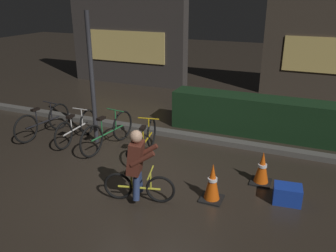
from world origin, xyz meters
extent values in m
plane|color=#2D261E|center=(0.00, 0.00, 0.00)|extent=(40.00, 40.00, 0.00)
cube|color=#56544F|center=(0.00, 2.20, 0.06)|extent=(12.00, 0.24, 0.12)
cube|color=black|center=(1.80, 3.10, 0.46)|extent=(4.80, 0.70, 0.92)
cube|color=#383330|center=(-3.87, 6.50, 2.28)|extent=(4.49, 0.50, 4.57)
cube|color=#F2D172|center=(-3.87, 6.23, 1.40)|extent=(3.14, 0.04, 1.10)
cube|color=#F2D172|center=(3.13, 6.93, 1.40)|extent=(3.10, 0.04, 1.10)
cylinder|color=#2D2D33|center=(-1.84, 1.20, 1.44)|extent=(0.10, 0.10, 2.89)
torus|color=black|center=(-3.15, 1.53, 0.33)|extent=(0.12, 0.66, 0.66)
torus|color=black|center=(-3.27, 0.55, 0.33)|extent=(0.12, 0.66, 0.66)
cylinder|color=black|center=(-3.21, 1.04, 0.33)|extent=(0.16, 0.99, 0.04)
cylinder|color=black|center=(-3.23, 0.87, 0.52)|extent=(0.03, 0.03, 0.37)
cube|color=black|center=(-3.23, 0.87, 0.70)|extent=(0.12, 0.21, 0.05)
cylinder|color=black|center=(-3.17, 1.31, 0.54)|extent=(0.03, 0.03, 0.42)
cylinder|color=black|center=(-3.17, 1.31, 0.75)|extent=(0.46, 0.08, 0.02)
torus|color=black|center=(-2.28, 1.51, 0.31)|extent=(0.06, 0.62, 0.62)
torus|color=black|center=(-2.26, 0.59, 0.31)|extent=(0.06, 0.62, 0.62)
cylinder|color=silver|center=(-2.27, 1.05, 0.31)|extent=(0.06, 0.92, 0.04)
cylinder|color=silver|center=(-2.27, 0.89, 0.48)|extent=(0.03, 0.03, 0.35)
cube|color=black|center=(-2.27, 0.89, 0.65)|extent=(0.10, 0.20, 0.05)
cylinder|color=silver|center=(-2.28, 1.31, 0.50)|extent=(0.03, 0.03, 0.39)
cylinder|color=silver|center=(-2.28, 1.31, 0.70)|extent=(0.46, 0.04, 0.02)
torus|color=black|center=(-1.34, 1.54, 0.35)|extent=(0.13, 0.70, 0.70)
torus|color=black|center=(-1.47, 0.50, 0.35)|extent=(0.13, 0.70, 0.70)
cylinder|color=#236B38|center=(-1.41, 1.02, 0.35)|extent=(0.17, 1.04, 0.04)
cylinder|color=#236B38|center=(-1.43, 0.84, 0.55)|extent=(0.03, 0.03, 0.39)
cube|color=black|center=(-1.43, 0.84, 0.74)|extent=(0.12, 0.21, 0.05)
cylinder|color=#236B38|center=(-1.37, 1.31, 0.57)|extent=(0.03, 0.03, 0.44)
cylinder|color=#236B38|center=(-1.37, 1.31, 0.79)|extent=(0.46, 0.08, 0.02)
torus|color=black|center=(-0.56, 1.46, 0.33)|extent=(0.16, 0.65, 0.65)
torus|color=black|center=(-0.38, 0.50, 0.33)|extent=(0.16, 0.65, 0.65)
cylinder|color=gold|center=(-0.47, 0.98, 0.33)|extent=(0.21, 0.96, 0.04)
cylinder|color=gold|center=(-0.44, 0.81, 0.51)|extent=(0.03, 0.03, 0.36)
cube|color=black|center=(-0.44, 0.81, 0.69)|extent=(0.13, 0.21, 0.05)
cylinder|color=gold|center=(-0.52, 1.24, 0.53)|extent=(0.03, 0.03, 0.41)
cylinder|color=gold|center=(-0.52, 1.24, 0.73)|extent=(0.46, 0.11, 0.02)
cube|color=black|center=(1.28, -0.10, 0.01)|extent=(0.36, 0.36, 0.03)
cone|color=#EA560F|center=(1.28, -0.10, 0.35)|extent=(0.26, 0.26, 0.63)
cylinder|color=white|center=(1.28, -0.10, 0.38)|extent=(0.16, 0.16, 0.05)
cube|color=black|center=(1.95, 0.77, 0.01)|extent=(0.36, 0.36, 0.03)
cone|color=#EA560F|center=(1.95, 0.77, 0.32)|extent=(0.26, 0.26, 0.58)
cylinder|color=white|center=(1.95, 0.77, 0.35)|extent=(0.16, 0.16, 0.05)
cube|color=#193DB7|center=(2.43, 0.30, 0.15)|extent=(0.47, 0.37, 0.30)
torus|color=black|center=(0.53, -0.51, 0.24)|extent=(0.48, 0.16, 0.48)
torus|color=black|center=(-0.15, -0.68, 0.24)|extent=(0.48, 0.16, 0.48)
cylinder|color=gold|center=(0.19, -0.59, 0.24)|extent=(0.69, 0.21, 0.04)
cylinder|color=gold|center=(0.07, -0.62, 0.37)|extent=(0.03, 0.03, 0.26)
cube|color=black|center=(0.07, -0.62, 0.51)|extent=(0.22, 0.15, 0.05)
cylinder|color=gold|center=(0.38, -0.55, 0.39)|extent=(0.03, 0.03, 0.30)
cylinder|color=gold|center=(0.38, -0.55, 0.54)|extent=(0.14, 0.45, 0.02)
cylinder|color=navy|center=(0.15, -0.50, 0.30)|extent=(0.16, 0.23, 0.42)
cylinder|color=navy|center=(0.20, -0.70, 0.30)|extent=(0.16, 0.23, 0.42)
cube|color=#512319|center=(0.15, -0.60, 0.79)|extent=(0.33, 0.37, 0.54)
sphere|color=tan|center=(0.17, -0.60, 1.15)|extent=(0.20, 0.20, 0.20)
cylinder|color=#512319|center=(0.25, -0.43, 0.84)|extent=(0.40, 0.18, 0.29)
cylinder|color=#512319|center=(0.32, -0.70, 0.84)|extent=(0.40, 0.18, 0.29)
ellipsoid|color=black|center=(0.05, -0.42, 0.74)|extent=(0.35, 0.23, 0.24)
camera|label=1|loc=(2.54, -4.94, 3.20)|focal=37.15mm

